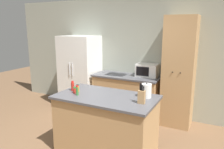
% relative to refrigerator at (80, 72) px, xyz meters
% --- Properties ---
extents(wall_back, '(7.20, 0.06, 2.60)m').
position_rel_refrigerator_xyz_m(wall_back, '(1.53, 0.37, 0.42)').
color(wall_back, '#9EA393').
rests_on(wall_back, ground_plane).
extents(refrigerator, '(0.87, 0.70, 1.75)m').
position_rel_refrigerator_xyz_m(refrigerator, '(0.00, 0.00, 0.00)').
color(refrigerator, white).
rests_on(refrigerator, ground_plane).
extents(back_counter, '(1.47, 0.64, 0.92)m').
position_rel_refrigerator_xyz_m(back_counter, '(1.22, 0.04, -0.42)').
color(back_counter, tan).
rests_on(back_counter, ground_plane).
extents(pantry_cabinet, '(0.59, 0.55, 2.18)m').
position_rel_refrigerator_xyz_m(pantry_cabinet, '(2.32, 0.07, 0.21)').
color(pantry_cabinet, tan).
rests_on(pantry_cabinet, ground_plane).
extents(kitchen_island, '(1.54, 0.86, 0.94)m').
position_rel_refrigerator_xyz_m(kitchen_island, '(1.52, -1.48, -0.41)').
color(kitchen_island, tan).
rests_on(kitchen_island, ground_plane).
extents(microwave, '(0.46, 0.34, 0.27)m').
position_rel_refrigerator_xyz_m(microwave, '(1.65, 0.15, 0.18)').
color(microwave, white).
rests_on(microwave, back_counter).
extents(knife_block, '(0.10, 0.06, 0.29)m').
position_rel_refrigerator_xyz_m(knife_block, '(2.12, -1.55, 0.16)').
color(knife_block, tan).
rests_on(knife_block, kitchen_island).
extents(spice_bottle_tall_dark, '(0.04, 0.04, 0.16)m').
position_rel_refrigerator_xyz_m(spice_bottle_tall_dark, '(1.11, -1.65, 0.13)').
color(spice_bottle_tall_dark, '#337033').
rests_on(spice_bottle_tall_dark, kitchen_island).
extents(spice_bottle_short_red, '(0.06, 0.06, 0.12)m').
position_rel_refrigerator_xyz_m(spice_bottle_short_red, '(1.00, -1.49, 0.11)').
color(spice_bottle_short_red, orange).
rests_on(spice_bottle_short_red, kitchen_island).
extents(spice_bottle_amber_oil, '(0.05, 0.05, 0.17)m').
position_rel_refrigerator_xyz_m(spice_bottle_amber_oil, '(0.90, -1.49, 0.14)').
color(spice_bottle_amber_oil, '#B2281E').
rests_on(spice_bottle_amber_oil, kitchen_island).
extents(spice_bottle_green_herb, '(0.06, 0.06, 0.10)m').
position_rel_refrigerator_xyz_m(spice_bottle_green_herb, '(1.01, -1.58, 0.10)').
color(spice_bottle_green_herb, '#B2281E').
rests_on(spice_bottle_green_herb, kitchen_island).
extents(kettle, '(0.15, 0.15, 0.23)m').
position_rel_refrigerator_xyz_m(kettle, '(2.10, -1.26, 0.16)').
color(kettle, white).
rests_on(kettle, kitchen_island).
extents(fire_extinguisher, '(0.10, 0.10, 0.49)m').
position_rel_refrigerator_xyz_m(fire_extinguisher, '(-0.58, -0.03, -0.66)').
color(fire_extinguisher, red).
rests_on(fire_extinguisher, ground_plane).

